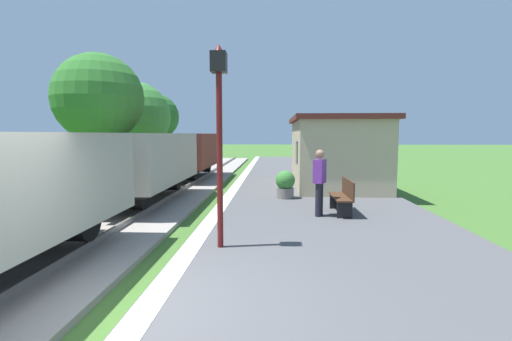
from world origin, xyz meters
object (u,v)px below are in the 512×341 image
Objects in this scene: freight_train at (141,164)px; tree_field_distant at (156,117)px; person_waiting at (319,180)px; lamp_post_near at (219,109)px; potted_planter at (285,184)px; tree_trackside_far at (99,98)px; bench_down_platform at (307,164)px; station_hut at (335,152)px; tree_field_left at (136,117)px; bench_near_hut at (343,196)px.

tree_field_distant is (-5.11, 17.42, 2.33)m from freight_train.
lamp_post_near is (-2.16, -2.72, 1.62)m from person_waiting.
person_waiting reaches higher than potted_planter.
bench_down_platform is at bearing 22.67° from tree_trackside_far.
bench_down_platform is 14.64m from tree_field_distant.
person_waiting is 11.66m from tree_trackside_far.
station_hut is 13.85m from tree_field_left.
freight_train is 6.29m from tree_trackside_far.
tree_trackside_far is at bearing -82.43° from tree_field_left.
lamp_post_near reaches higher than bench_down_platform.
freight_train is 3.45× the size of tree_field_left.
lamp_post_near is at bearing -132.62° from bench_near_hut.
lamp_post_near reaches higher than freight_train.
bench_down_platform is (6.19, 8.60, -0.68)m from freight_train.
lamp_post_near is (-2.84, -13.63, 2.08)m from bench_down_platform.
station_hut is at bearing -49.91° from tree_field_distant.
potted_planter is (-0.79, 2.60, -0.46)m from person_waiting.
freight_train is 12.93× the size of bench_down_platform.
tree_field_distant is at bearing 96.48° from tree_field_left.
lamp_post_near is 0.62× the size of tree_trackside_far.
potted_planter is 5.88m from lamp_post_near.
lamp_post_near is at bearing -56.38° from freight_train.
bench_near_hut is at bearing 47.38° from lamp_post_near.
bench_near_hut is 0.27× the size of tree_field_left.
tree_field_distant is (-11.29, 8.81, 3.01)m from bench_down_platform.
freight_train reaches higher than bench_near_hut.
station_hut is 6.33× the size of potted_planter.
freight_train is 12.93× the size of bench_near_hut.
station_hut is (6.80, 3.27, 0.26)m from freight_train.
freight_train is 7.55m from station_hut.
freight_train is at bearing -125.72° from bench_down_platform.
tree_field_left is (-9.11, 10.92, 2.72)m from potted_planter.
station_hut is 5.75m from person_waiting.
lamp_post_near is (-2.84, -3.09, 2.08)m from bench_near_hut.
freight_train is 5.97m from person_waiting.
tree_field_distant is (-1.59, 12.87, -0.21)m from tree_trackside_far.
freight_train is 18.30m from tree_field_distant.
tree_trackside_far is (-3.52, 4.55, 2.55)m from freight_train.
tree_trackside_far is at bearing -11.72° from person_waiting.
tree_field_left is at bearing 128.82° from bench_near_hut.
bench_near_hut is 0.27× the size of tree_field_distant.
tree_field_left reaches higher than lamp_post_near.
station_hut is 3.87× the size of bench_down_platform.
tree_field_distant is at bearing 119.83° from potted_planter.
tree_field_distant is (-10.61, 19.72, 2.55)m from person_waiting.
tree_field_left is 1.01× the size of tree_field_distant.
bench_near_hut is at bearing -51.18° from tree_field_left.
freight_train is at bearing -154.29° from station_hut.
bench_near_hut is (6.19, -1.94, -0.68)m from freight_train.
tree_field_distant is at bearing 142.02° from bench_down_platform.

